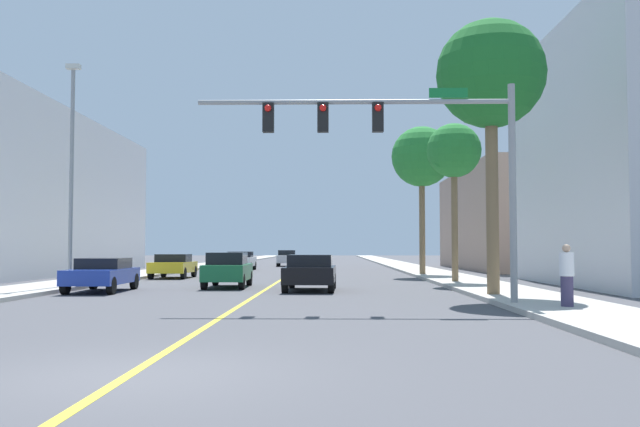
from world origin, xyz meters
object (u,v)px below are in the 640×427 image
at_px(car_blue, 102,274).
at_px(car_yellow, 173,266).
at_px(car_silver, 287,258).
at_px(car_white, 241,261).
at_px(car_black, 310,272).
at_px(palm_near, 491,77).
at_px(street_lamp, 72,164).
at_px(traffic_signal_mast, 405,141).
at_px(car_green, 228,269).
at_px(pedestrian, 567,275).
at_px(palm_mid, 454,153).
at_px(palm_far, 422,158).

relative_size(car_blue, car_yellow, 1.12).
bearing_deg(car_silver, car_yellow, -102.88).
bearing_deg(car_white, car_black, -75.67).
bearing_deg(palm_near, car_yellow, 133.66).
xyz_separation_m(street_lamp, car_yellow, (1.78, 10.24, -4.40)).
height_order(traffic_signal_mast, car_yellow, traffic_signal_mast).
xyz_separation_m(car_white, car_green, (2.40, -21.67, 0.04)).
bearing_deg(car_black, traffic_signal_mast, -66.70).
bearing_deg(palm_near, car_black, 147.13).
height_order(street_lamp, pedestrian, street_lamp).
height_order(car_silver, car_green, car_green).
bearing_deg(street_lamp, traffic_signal_mast, -32.13).
bearing_deg(car_green, palm_mid, 13.25).
height_order(car_blue, car_green, car_green).
height_order(palm_mid, car_green, palm_mid).
distance_m(street_lamp, car_white, 23.83).
bearing_deg(palm_mid, car_blue, -159.66).
xyz_separation_m(palm_mid, palm_far, (-0.35, 8.62, 0.92)).
relative_size(palm_near, car_black, 2.23).
distance_m(traffic_signal_mast, street_lamp, 14.96).
distance_m(palm_near, pedestrian, 8.04).
height_order(palm_near, car_green, palm_near).
xyz_separation_m(palm_mid, pedestrian, (0.51, -13.33, -5.11)).
relative_size(palm_far, car_yellow, 2.24).
height_order(traffic_signal_mast, car_green, traffic_signal_mast).
bearing_deg(car_yellow, palm_near, 133.52).
xyz_separation_m(traffic_signal_mast, street_lamp, (-12.66, 7.95, 0.37)).
height_order(car_blue, car_yellow, car_yellow).
bearing_deg(car_black, car_silver, 96.93).
distance_m(traffic_signal_mast, palm_mid, 12.60).
bearing_deg(pedestrian, car_yellow, -106.51).
relative_size(street_lamp, car_black, 2.19).
height_order(traffic_signal_mast, palm_near, palm_near).
distance_m(car_silver, car_green, 32.91).
height_order(palm_far, car_white, palm_far).
relative_size(palm_mid, car_black, 1.76).
bearing_deg(palm_far, car_white, 139.17).
relative_size(car_white, car_yellow, 1.04).
relative_size(car_blue, car_white, 1.07).
bearing_deg(palm_near, palm_mid, 88.05).
bearing_deg(car_green, traffic_signal_mast, -56.64).
relative_size(traffic_signal_mast, pedestrian, 5.58).
relative_size(palm_near, car_yellow, 2.37).
relative_size(car_black, car_silver, 0.97).
distance_m(palm_near, car_black, 9.96).
xyz_separation_m(street_lamp, palm_mid, (16.20, 4.06, 0.97)).
height_order(car_blue, pedestrian, pedestrian).
bearing_deg(palm_far, street_lamp, -141.36).
xyz_separation_m(car_blue, car_yellow, (0.01, 11.53, 0.00)).
xyz_separation_m(car_black, car_blue, (-7.95, -0.73, -0.04)).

